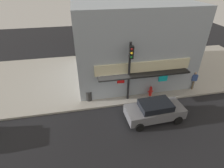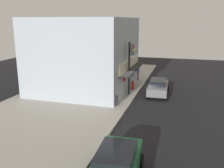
# 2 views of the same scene
# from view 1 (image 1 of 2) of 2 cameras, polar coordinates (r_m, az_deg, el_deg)

# --- Properties ---
(ground_plane) EXTENTS (54.38, 54.38, 0.00)m
(ground_plane) POSITION_cam_1_polar(r_m,az_deg,el_deg) (14.58, 0.90, -7.28)
(ground_plane) COLOR black
(sidewalk) EXTENTS (36.25, 10.84, 0.17)m
(sidewalk) POSITION_cam_1_polar(r_m,az_deg,el_deg) (18.96, -2.49, 3.18)
(sidewalk) COLOR #A39E93
(sidewalk) RESTS_ON ground_plane
(corner_building) EXTENTS (10.42, 9.69, 7.11)m
(corner_building) POSITION_cam_1_polar(r_m,az_deg,el_deg) (18.03, 5.45, 14.11)
(corner_building) COLOR #9EA8B2
(corner_building) RESTS_ON sidewalk
(traffic_light) EXTENTS (0.32, 0.58, 4.95)m
(traffic_light) POSITION_cam_1_polar(r_m,az_deg,el_deg) (13.50, 5.78, 6.00)
(traffic_light) COLOR black
(traffic_light) RESTS_ON sidewalk
(fire_hydrant) EXTENTS (0.50, 0.26, 0.90)m
(fire_hydrant) POSITION_cam_1_polar(r_m,az_deg,el_deg) (15.66, 12.32, -2.24)
(fire_hydrant) COLOR red
(fire_hydrant) RESTS_ON sidewalk
(trash_can) EXTENTS (0.49, 0.49, 0.80)m
(trash_can) POSITION_cam_1_polar(r_m,az_deg,el_deg) (14.90, -7.47, -3.86)
(trash_can) COLOR #2D2D2D
(trash_can) RESTS_ON sidewalk
(pedestrian) EXTENTS (0.59, 0.40, 1.70)m
(pedestrian) POSITION_cam_1_polar(r_m,az_deg,el_deg) (17.58, 24.90, 1.28)
(pedestrian) COLOR brown
(pedestrian) RESTS_ON sidewalk
(potted_plant_by_doorway) EXTENTS (0.58, 0.58, 0.85)m
(potted_plant_by_doorway) POSITION_cam_1_polar(r_m,az_deg,el_deg) (15.69, -0.13, -1.25)
(potted_plant_by_doorway) COLOR brown
(potted_plant_by_doorway) RESTS_ON sidewalk
(potted_plant_by_window) EXTENTS (0.66, 0.66, 0.94)m
(potted_plant_by_window) POSITION_cam_1_polar(r_m,az_deg,el_deg) (17.45, 10.41, 2.12)
(potted_plant_by_window) COLOR brown
(potted_plant_by_window) RESTS_ON sidewalk
(parked_car_grey) EXTENTS (4.26, 2.15, 1.50)m
(parked_car_grey) POSITION_cam_1_polar(r_m,az_deg,el_deg) (13.37, 13.58, -8.26)
(parked_car_grey) COLOR slate
(parked_car_grey) RESTS_ON ground_plane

